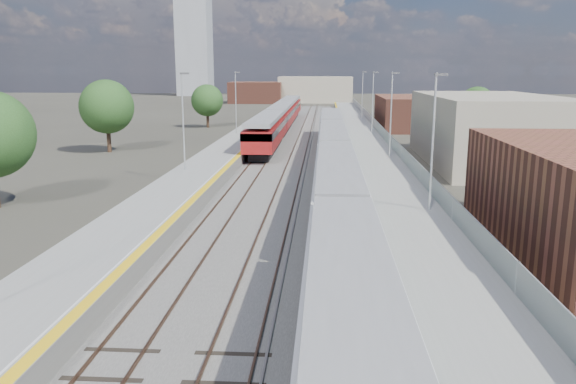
# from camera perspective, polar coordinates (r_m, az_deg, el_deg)

# --- Properties ---
(ground) EXTENTS (320.00, 320.00, 0.00)m
(ground) POSITION_cam_1_polar(r_m,az_deg,el_deg) (59.45, 3.02, 3.87)
(ground) COLOR #47443A
(ground) RESTS_ON ground
(ballast_bed) EXTENTS (10.50, 155.00, 0.06)m
(ballast_bed) POSITION_cam_1_polar(r_m,az_deg,el_deg) (61.99, 0.97, 4.26)
(ballast_bed) COLOR #565451
(ballast_bed) RESTS_ON ground
(tracks) EXTENTS (8.96, 160.00, 0.17)m
(tracks) POSITION_cam_1_polar(r_m,az_deg,el_deg) (63.61, 1.58, 4.53)
(tracks) COLOR #4C3323
(tracks) RESTS_ON ground
(platform_right) EXTENTS (4.70, 155.00, 8.52)m
(platform_right) POSITION_cam_1_polar(r_m,az_deg,el_deg) (62.01, 7.96, 4.62)
(platform_right) COLOR slate
(platform_right) RESTS_ON ground
(platform_left) EXTENTS (4.30, 155.00, 8.52)m
(platform_left) POSITION_cam_1_polar(r_m,az_deg,el_deg) (62.61, -5.28, 4.74)
(platform_left) COLOR slate
(platform_left) RESTS_ON ground
(buildings) EXTENTS (72.00, 185.50, 40.00)m
(buildings) POSITION_cam_1_polar(r_m,az_deg,el_deg) (148.63, -3.62, 13.01)
(buildings) COLOR brown
(buildings) RESTS_ON ground
(green_train) EXTENTS (2.69, 75.00, 2.96)m
(green_train) POSITION_cam_1_polar(r_m,az_deg,el_deg) (41.80, 4.77, 3.19)
(green_train) COLOR black
(green_train) RESTS_ON ground
(red_train) EXTENTS (2.96, 60.02, 3.74)m
(red_train) POSITION_cam_1_polar(r_m,az_deg,el_deg) (81.07, -0.67, 7.69)
(red_train) COLOR black
(red_train) RESTS_ON ground
(tree_b) EXTENTS (5.70, 5.70, 7.72)m
(tree_b) POSITION_cam_1_polar(r_m,az_deg,el_deg) (63.21, -17.94, 8.24)
(tree_b) COLOR #382619
(tree_b) RESTS_ON ground
(tree_c) EXTENTS (4.87, 4.87, 6.60)m
(tree_c) POSITION_cam_1_polar(r_m,az_deg,el_deg) (87.87, -8.21, 9.19)
(tree_c) COLOR #382619
(tree_c) RESTS_ON ground
(tree_d) EXTENTS (4.84, 4.84, 6.55)m
(tree_d) POSITION_cam_1_polar(r_m,az_deg,el_deg) (80.36, 18.62, 8.39)
(tree_d) COLOR #382619
(tree_d) RESTS_ON ground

